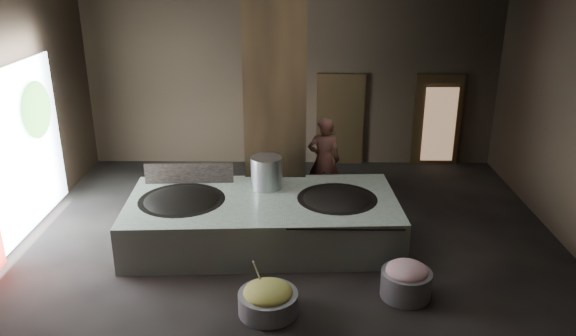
{
  "coord_description": "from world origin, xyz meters",
  "views": [
    {
      "loc": [
        0.11,
        -9.02,
        4.93
      ],
      "look_at": [
        -0.04,
        0.74,
        1.25
      ],
      "focal_mm": 35.0,
      "sensor_mm": 36.0,
      "label": 1
    }
  ],
  "objects_px": {
    "hearth_platform": "(263,220)",
    "veg_basin": "(268,303)",
    "wok_right": "(337,203)",
    "stock_pot": "(267,173)",
    "meat_basin": "(406,284)",
    "cook": "(324,161)",
    "wok_left": "(182,204)"
  },
  "relations": [
    {
      "from": "hearth_platform",
      "to": "veg_basin",
      "type": "height_order",
      "value": "hearth_platform"
    },
    {
      "from": "wok_right",
      "to": "stock_pot",
      "type": "height_order",
      "value": "stock_pot"
    },
    {
      "from": "meat_basin",
      "to": "veg_basin",
      "type": "bearing_deg",
      "value": -167.63
    },
    {
      "from": "veg_basin",
      "to": "meat_basin",
      "type": "distance_m",
      "value": 2.16
    },
    {
      "from": "cook",
      "to": "meat_basin",
      "type": "distance_m",
      "value": 3.83
    },
    {
      "from": "wok_right",
      "to": "cook",
      "type": "xyz_separation_m",
      "value": [
        -0.16,
        1.77,
        0.18
      ]
    },
    {
      "from": "wok_right",
      "to": "meat_basin",
      "type": "bearing_deg",
      "value": -62.32
    },
    {
      "from": "hearth_platform",
      "to": "wok_right",
      "type": "height_order",
      "value": "wok_right"
    },
    {
      "from": "stock_pot",
      "to": "cook",
      "type": "relative_size",
      "value": 0.34
    },
    {
      "from": "stock_pot",
      "to": "veg_basin",
      "type": "xyz_separation_m",
      "value": [
        0.15,
        -2.79,
        -0.97
      ]
    },
    {
      "from": "wok_left",
      "to": "wok_right",
      "type": "bearing_deg",
      "value": 2.05
    },
    {
      "from": "wok_left",
      "to": "stock_pot",
      "type": "bearing_deg",
      "value": 21.8
    },
    {
      "from": "stock_pot",
      "to": "wok_right",
      "type": "bearing_deg",
      "value": -21.04
    },
    {
      "from": "cook",
      "to": "wok_left",
      "type": "bearing_deg",
      "value": 33.6
    },
    {
      "from": "hearth_platform",
      "to": "meat_basin",
      "type": "height_order",
      "value": "hearth_platform"
    },
    {
      "from": "hearth_platform",
      "to": "cook",
      "type": "distance_m",
      "value": 2.23
    },
    {
      "from": "wok_right",
      "to": "hearth_platform",
      "type": "bearing_deg",
      "value": -177.88
    },
    {
      "from": "cook",
      "to": "veg_basin",
      "type": "height_order",
      "value": "cook"
    },
    {
      "from": "wok_left",
      "to": "cook",
      "type": "bearing_deg",
      "value": 35.27
    },
    {
      "from": "wok_right",
      "to": "veg_basin",
      "type": "bearing_deg",
      "value": -116.67
    },
    {
      "from": "cook",
      "to": "veg_basin",
      "type": "bearing_deg",
      "value": 74.65
    },
    {
      "from": "veg_basin",
      "to": "meat_basin",
      "type": "bearing_deg",
      "value": 12.37
    },
    {
      "from": "wok_right",
      "to": "cook",
      "type": "bearing_deg",
      "value": 95.23
    },
    {
      "from": "meat_basin",
      "to": "stock_pot",
      "type": "bearing_deg",
      "value": 134.16
    },
    {
      "from": "wok_right",
      "to": "veg_basin",
      "type": "xyz_separation_m",
      "value": [
        -1.15,
        -2.29,
        -0.59
      ]
    },
    {
      "from": "wok_right",
      "to": "meat_basin",
      "type": "distance_m",
      "value": 2.13
    },
    {
      "from": "wok_right",
      "to": "meat_basin",
      "type": "relative_size",
      "value": 1.83
    },
    {
      "from": "veg_basin",
      "to": "meat_basin",
      "type": "height_order",
      "value": "meat_basin"
    },
    {
      "from": "stock_pot",
      "to": "cook",
      "type": "distance_m",
      "value": 1.71
    },
    {
      "from": "hearth_platform",
      "to": "veg_basin",
      "type": "xyz_separation_m",
      "value": [
        0.2,
        -2.24,
        -0.26
      ]
    },
    {
      "from": "stock_pot",
      "to": "veg_basin",
      "type": "bearing_deg",
      "value": -86.87
    },
    {
      "from": "wok_left",
      "to": "stock_pot",
      "type": "distance_m",
      "value": 1.66
    }
  ]
}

